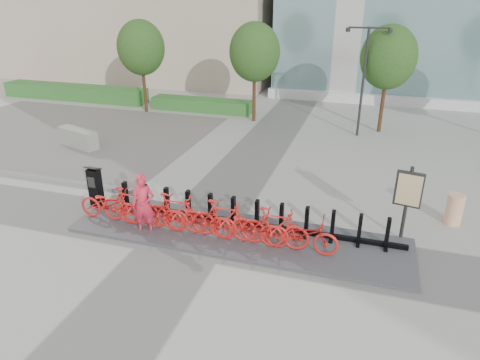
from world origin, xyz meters
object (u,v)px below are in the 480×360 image
(kiosk, at_px, (95,187))
(map_sign, at_px, (408,193))
(worker_red, at_px, (143,205))
(construction_barrel, at_px, (454,209))
(jersey_barrier, at_px, (78,138))
(bike_0, at_px, (109,204))

(kiosk, distance_m, map_sign, 9.32)
(worker_red, bearing_deg, map_sign, -0.52)
(kiosk, bearing_deg, construction_barrel, 13.98)
(jersey_barrier, relative_size, map_sign, 0.97)
(worker_red, height_order, map_sign, map_sign)
(bike_0, relative_size, map_sign, 0.89)
(bike_0, distance_m, worker_red, 1.38)
(bike_0, bearing_deg, kiosk, 53.31)
(kiosk, distance_m, construction_barrel, 10.99)
(kiosk, xyz_separation_m, worker_red, (2.25, -0.95, 0.16))
(bike_0, height_order, construction_barrel, bike_0)
(bike_0, relative_size, kiosk, 1.42)
(bike_0, distance_m, jersey_barrier, 7.67)
(kiosk, relative_size, jersey_barrier, 0.65)
(jersey_barrier, height_order, map_sign, map_sign)
(kiosk, xyz_separation_m, construction_barrel, (10.75, 2.27, -0.27))
(kiosk, xyz_separation_m, map_sign, (9.26, 0.86, 0.71))
(construction_barrel, relative_size, map_sign, 0.43)
(construction_barrel, distance_m, jersey_barrier, 15.30)
(bike_0, bearing_deg, map_sign, -79.42)
(jersey_barrier, bearing_deg, worker_red, -23.99)
(kiosk, height_order, map_sign, map_sign)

